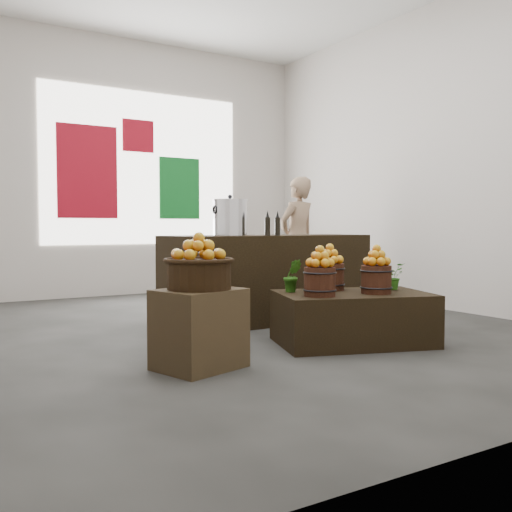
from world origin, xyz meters
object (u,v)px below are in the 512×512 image
wicker_basket (199,275)px  display_table (353,318)px  stock_pot_left (230,218)px  counter (268,278)px  shopper (297,239)px  crate (199,329)px

wicker_basket → display_table: wicker_basket is taller
stock_pot_left → counter: bearing=0.8°
wicker_basket → shopper: size_ratio=0.27×
display_table → counter: 1.47m
crate → wicker_basket: bearing=0.0°
wicker_basket → stock_pot_left: 1.94m
counter → shopper: shopper is taller
wicker_basket → counter: bearing=44.0°
display_table → counter: (-0.01, 1.44, 0.25)m
wicker_basket → display_table: 1.67m
crate → wicker_basket: 0.41m
wicker_basket → counter: (1.59, 1.54, -0.23)m
crate → stock_pot_left: 2.07m
stock_pot_left → shopper: 2.27m
display_table → counter: bearing=108.9°
crate → stock_pot_left: size_ratio=1.64×
wicker_basket → counter: counter is taller
crate → shopper: 4.13m
display_table → counter: counter is taller
display_table → stock_pot_left: size_ratio=3.69×
wicker_basket → shopper: (2.93, 2.85, 0.18)m
wicker_basket → display_table: bearing=3.3°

